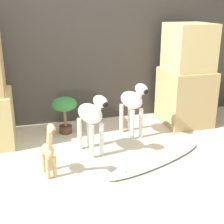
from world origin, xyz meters
TOP-DOWN VIEW (x-y plane):
  - ground_plane at (0.00, 0.00)m, footprint 14.00×14.00m
  - wall_back at (0.00, 1.44)m, footprint 6.40×0.08m
  - rock_pillar_right at (1.23, 0.96)m, footprint 0.58×0.64m
  - zebra_right at (0.42, 0.72)m, footprint 0.28×0.51m
  - zebra_left at (-0.14, 0.38)m, footprint 0.31×0.51m
  - giraffe_figurine at (-0.62, 0.02)m, footprint 0.15×0.36m
  - potted_palm_front at (-0.35, 1.02)m, footprint 0.31×0.31m
  - surfboard at (0.43, 0.02)m, footprint 1.26×0.72m

SIDE VIEW (x-z plane):
  - ground_plane at x=0.00m, z-range 0.00..0.00m
  - surfboard at x=0.43m, z-range -0.02..0.06m
  - giraffe_figurine at x=-0.62m, z-range 0.00..0.56m
  - potted_palm_front at x=-0.35m, z-range 0.10..0.56m
  - zebra_right at x=0.42m, z-range 0.09..0.77m
  - zebra_left at x=-0.14m, z-range 0.09..0.77m
  - rock_pillar_right at x=1.23m, z-range -0.04..1.26m
  - wall_back at x=0.00m, z-range 0.00..2.20m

